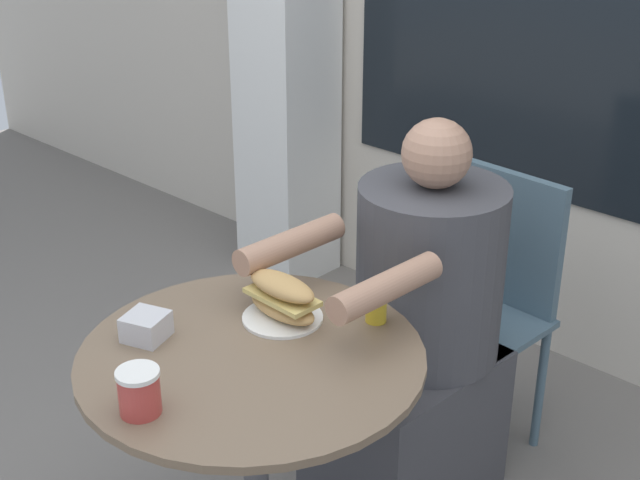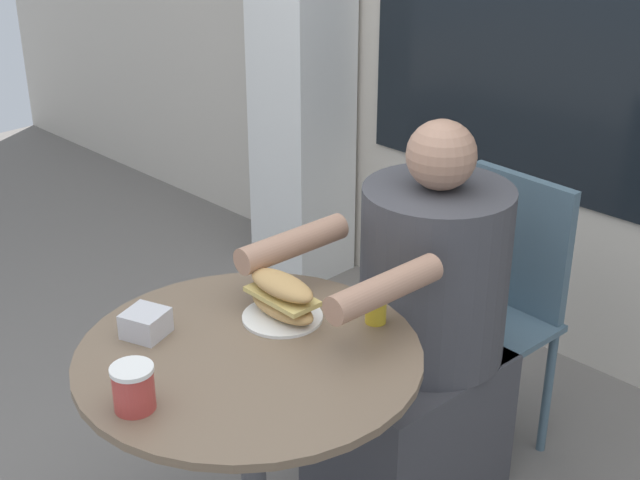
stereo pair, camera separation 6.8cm
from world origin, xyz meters
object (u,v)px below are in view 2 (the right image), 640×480
Objects in this scene: seated_diner at (419,349)px; drink_cup at (134,388)px; sandwich_on_plate at (282,299)px; condiment_bottle at (376,300)px; diner_chair at (498,292)px; cafe_table at (252,421)px.

seated_diner is 11.63× the size of drink_cup.
seated_diner is 0.54m from sandwich_on_plate.
condiment_bottle is at bearing 110.68° from seated_diner.
condiment_bottle is at bearing 79.70° from drink_cup.
condiment_bottle is (0.17, 0.14, 0.01)m from sandwich_on_plate.
diner_chair is 9.02× the size of drink_cup.
diner_chair is at bearing 89.10° from drink_cup.
drink_cup is (-0.02, -1.25, 0.25)m from diner_chair.
seated_diner is 5.57× the size of sandwich_on_plate.
seated_diner reaches higher than cafe_table.
diner_chair is at bearing 97.74° from condiment_bottle.
diner_chair is at bearing 88.64° from cafe_table.
drink_cup is 0.61m from condiment_bottle.
drink_cup is at bearing -82.67° from sandwich_on_plate.
diner_chair is 1.27m from drink_cup.
diner_chair is at bearing 84.42° from sandwich_on_plate.
drink_cup is (0.06, -0.45, -0.00)m from sandwich_on_plate.
condiment_bottle is (0.10, -0.30, 0.31)m from seated_diner.
cafe_table is at bearing 90.55° from drink_cup.
drink_cup is at bearing 92.01° from diner_chair.
sandwich_on_plate is (-0.07, -0.44, 0.30)m from seated_diner.
cafe_table is 6.50× the size of condiment_bottle.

